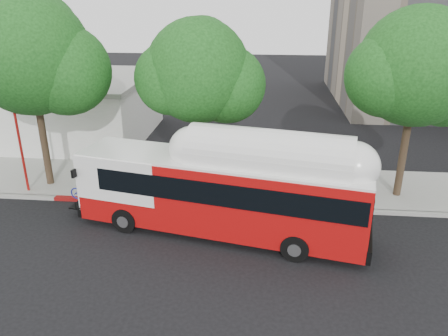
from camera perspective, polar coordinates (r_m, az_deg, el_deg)
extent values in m
plane|color=black|center=(17.78, -2.68, -10.70)|extent=(120.00, 120.00, 0.00)
cube|color=gray|center=(23.44, -0.49, -1.99)|extent=(60.00, 5.00, 0.15)
cube|color=gray|center=(21.10, -1.22, -4.84)|extent=(60.00, 0.30, 0.15)
cube|color=maroon|center=(21.63, -9.16, -4.43)|extent=(10.00, 0.32, 0.16)
cylinder|color=#2D2116|center=(24.11, -22.64, 4.48)|extent=(0.36, 0.36, 6.08)
sphere|color=#133E11|center=(23.37, -24.02, 13.38)|extent=(5.80, 5.80, 5.80)
sphere|color=#133E11|center=(22.93, -19.93, 11.88)|extent=(4.35, 4.35, 4.35)
cylinder|color=#2D2116|center=(22.15, -3.22, 3.85)|extent=(0.36, 0.36, 5.44)
sphere|color=#133E11|center=(21.34, -3.42, 12.56)|extent=(5.00, 5.00, 5.00)
sphere|color=#133E11|center=(21.49, 0.39, 10.83)|extent=(3.75, 3.75, 3.75)
cylinder|color=#2D2116|center=(22.70, 22.55, 3.05)|extent=(0.36, 0.36, 5.76)
sphere|color=#133E11|center=(21.91, 23.93, 11.98)|extent=(5.40, 5.40, 5.40)
sphere|color=#133E11|center=(22.71, 27.10, 9.89)|extent=(4.05, 4.05, 4.05)
cube|color=silver|center=(33.93, -23.51, 7.21)|extent=(16.00, 10.00, 4.00)
cube|color=gray|center=(33.52, -24.05, 10.67)|extent=(16.20, 10.20, 0.30)
cube|color=#AA0B0C|center=(18.19, -0.54, -3.41)|extent=(12.26, 5.04, 2.90)
cube|color=black|center=(17.80, 0.98, -1.87)|extent=(11.10, 4.85, 0.95)
cube|color=white|center=(17.60, -0.56, 0.98)|extent=(12.25, 4.96, 0.10)
cube|color=white|center=(17.03, 5.84, 1.06)|extent=(6.67, 3.29, 0.55)
cube|color=black|center=(21.50, -17.39, -4.14)|extent=(1.16, 1.92, 0.06)
imported|color=navy|center=(21.30, -17.54, -2.97)|extent=(0.94, 1.80, 0.90)
cylinder|color=#AE1612|center=(23.91, -24.89, 1.76)|extent=(0.13, 0.13, 4.33)
cube|color=black|center=(23.31, -25.78, 7.00)|extent=(0.05, 0.43, 0.27)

